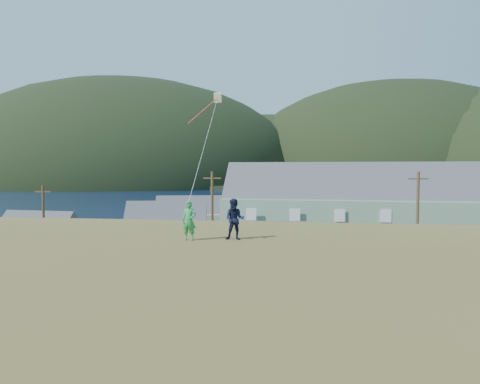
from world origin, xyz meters
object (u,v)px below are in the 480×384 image
object	(u,v)px
wharf	(238,223)
shed_palegreen_far	(192,217)
kite_flyer_navy	(235,219)
shed_white	(277,247)
shed_palegreen_near	(166,228)
kite_flyer_green	(189,221)
shed_teal	(35,239)
lodge	(377,210)

from	to	relation	value
wharf	shed_palegreen_far	xyz separation A→B (m)	(-5.12, -13.01, 2.37)
shed_palegreen_far	kite_flyer_navy	world-z (taller)	kite_flyer_navy
wharf	shed_white	distance (m)	34.26
shed_palegreen_near	kite_flyer_green	world-z (taller)	kite_flyer_green
shed_palegreen_near	kite_flyer_navy	distance (m)	37.41
shed_teal	shed_palegreen_near	distance (m)	14.86
shed_palegreen_near	shed_white	xyz separation A→B (m)	(14.34, -8.59, -0.54)
wharf	shed_palegreen_far	world-z (taller)	shed_palegreen_far
wharf	shed_teal	world-z (taller)	shed_teal
shed_white	shed_palegreen_far	bearing A→B (deg)	121.35
wharf	kite_flyer_green	bearing A→B (deg)	-83.72
kite_flyer_green	shed_palegreen_far	bearing A→B (deg)	106.38
lodge	shed_palegreen_far	size ratio (longest dim) A/B	3.18
shed_palegreen_near	shed_palegreen_far	distance (m)	11.47
shed_palegreen_far	kite_flyer_navy	distance (m)	48.01
wharf	kite_flyer_navy	size ratio (longest dim) A/B	15.53
shed_white	kite_flyer_navy	distance (m)	26.39
lodge	shed_white	world-z (taller)	lodge
lodge	kite_flyer_navy	size ratio (longest dim) A/B	22.86
wharf	kite_flyer_green	xyz separation A→B (m)	(6.51, -59.21, 7.55)
wharf	shed_palegreen_near	bearing A→B (deg)	-102.85
wharf	shed_teal	size ratio (longest dim) A/B	2.92
shed_palegreen_near	kite_flyer_green	bearing A→B (deg)	-82.25
shed_teal	shed_palegreen_near	xyz separation A→B (m)	(11.98, 8.79, 0.26)
shed_teal	shed_white	world-z (taller)	shed_teal
kite_flyer_green	kite_flyer_navy	distance (m)	1.84
shed_palegreen_near	kite_flyer_navy	world-z (taller)	kite_flyer_navy
shed_palegreen_far	kite_flyer_green	size ratio (longest dim) A/B	7.53
kite_flyer_green	kite_flyer_navy	xyz separation A→B (m)	(1.80, 0.40, 0.04)
shed_palegreen_near	wharf	bearing A→B (deg)	65.70
shed_palegreen_far	kite_flyer_green	xyz separation A→B (m)	(11.63, -46.20, 5.19)
lodge	kite_flyer_green	size ratio (longest dim) A/B	23.91
wharf	shed_palegreen_far	bearing A→B (deg)	-111.48
shed_white	shed_palegreen_far	world-z (taller)	shed_palegreen_far
wharf	shed_palegreen_far	size ratio (longest dim) A/B	2.16
shed_palegreen_near	kite_flyer_green	size ratio (longest dim) A/B	6.93
lodge	shed_teal	size ratio (longest dim) A/B	4.30
shed_white	kite_flyer_green	xyz separation A→B (m)	(-2.25, -26.14, 5.78)
lodge	shed_palegreen_far	world-z (taller)	lodge
wharf	lodge	xyz separation A→B (m)	(20.43, -21.69, 4.65)
shed_teal	shed_white	bearing A→B (deg)	5.04
shed_teal	kite_flyer_green	size ratio (longest dim) A/B	5.55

